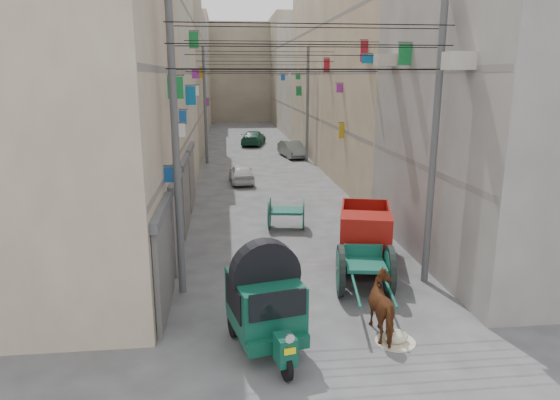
{
  "coord_description": "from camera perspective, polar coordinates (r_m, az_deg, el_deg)",
  "views": [
    {
      "loc": [
        -2.28,
        -7.49,
        6.01
      ],
      "look_at": [
        -0.74,
        6.5,
        2.52
      ],
      "focal_mm": 32.0,
      "sensor_mm": 36.0,
      "label": 1
    }
  ],
  "objects": [
    {
      "name": "distant_car_white",
      "position": [
        28.96,
        -4.42,
        3.04
      ],
      "size": [
        1.53,
        3.37,
        1.12
      ],
      "primitive_type": "imported",
      "rotation": [
        0.0,
        0.0,
        3.2
      ],
      "color": "silver",
      "rests_on": "ground"
    },
    {
      "name": "ac_units",
      "position": [
        16.34,
        15.84,
        18.42
      ],
      "size": [
        0.7,
        6.55,
        3.35
      ],
      "color": "#B7B0A4",
      "rests_on": "ground"
    },
    {
      "name": "overhead_cables",
      "position": [
        22.02,
        -0.36,
        15.9
      ],
      "size": [
        7.4,
        22.52,
        1.12
      ],
      "color": "black",
      "rests_on": "ground"
    },
    {
      "name": "end_cap_building",
      "position": [
        73.53,
        -4.67,
        14.27
      ],
      "size": [
        22.0,
        10.0,
        13.0
      ],
      "primitive_type": "cube",
      "color": "tan",
      "rests_on": "ground"
    },
    {
      "name": "signboards",
      "position": [
        29.35,
        -1.86,
        8.88
      ],
      "size": [
        8.22,
        40.52,
        5.67
      ],
      "color": "#167B36",
      "rests_on": "ground"
    },
    {
      "name": "horse",
      "position": [
        12.32,
        12.07,
        -11.88
      ],
      "size": [
        0.81,
        1.7,
        1.42
      ],
      "primitive_type": "imported",
      "rotation": [
        0.0,
        0.0,
        3.17
      ],
      "color": "brown",
      "rests_on": "ground"
    },
    {
      "name": "tonga_cart",
      "position": [
        14.25,
        9.68,
        -7.89
      ],
      "size": [
        1.71,
        3.38,
        1.46
      ],
      "rotation": [
        0.0,
        0.0,
        -0.15
      ],
      "color": "black",
      "rests_on": "ground"
    },
    {
      "name": "feed_sack",
      "position": [
        12.31,
        13.06,
        -14.93
      ],
      "size": [
        0.59,
        0.47,
        0.29
      ],
      "primitive_type": "ellipsoid",
      "color": "beige",
      "rests_on": "ground"
    },
    {
      "name": "distant_car_green",
      "position": [
        45.26,
        -3.05,
        7.1
      ],
      "size": [
        2.67,
        4.69,
        1.28
      ],
      "primitive_type": "imported",
      "rotation": [
        0.0,
        0.0,
        2.93
      ],
      "color": "#1C533B",
      "rests_on": "ground"
    },
    {
      "name": "auto_rickshaw",
      "position": [
        11.42,
        -1.68,
        -11.33
      ],
      "size": [
        1.96,
        2.84,
        1.93
      ],
      "rotation": [
        0.0,
        0.0,
        0.22
      ],
      "color": "black",
      "rests_on": "ground"
    },
    {
      "name": "utility_poles",
      "position": [
        24.68,
        -0.99,
        9.26
      ],
      "size": [
        7.4,
        22.2,
        8.0
      ],
      "color": "#505052",
      "rests_on": "ground"
    },
    {
      "name": "mini_truck",
      "position": [
        16.24,
        9.69,
        -4.45
      ],
      "size": [
        2.42,
        3.79,
        1.97
      ],
      "rotation": [
        0.0,
        0.0,
        -0.26
      ],
      "color": "black",
      "rests_on": "ground"
    },
    {
      "name": "second_cart",
      "position": [
        20.1,
        0.74,
        -1.44
      ],
      "size": [
        1.64,
        1.5,
        1.28
      ],
      "rotation": [
        0.0,
        0.0,
        -0.16
      ],
      "color": "#125141",
      "rests_on": "ground"
    },
    {
      "name": "shutters_left",
      "position": [
        18.5,
        -11.18,
        -0.47
      ],
      "size": [
        0.18,
        14.4,
        2.88
      ],
      "color": "#515156",
      "rests_on": "ground"
    },
    {
      "name": "building_row_right",
      "position": [
        42.87,
        7.82,
        14.41
      ],
      "size": [
        8.0,
        62.0,
        14.0
      ],
      "color": "#999490",
      "rests_on": "ground"
    },
    {
      "name": "distant_car_grey",
      "position": [
        38.28,
        1.4,
        5.85
      ],
      "size": [
        1.97,
        3.99,
        1.26
      ],
      "primitive_type": "imported",
      "rotation": [
        0.0,
        0.0,
        0.17
      ],
      "color": "#5D625F",
      "rests_on": "ground"
    },
    {
      "name": "building_row_left",
      "position": [
        42.01,
        -14.57,
        14.11
      ],
      "size": [
        8.0,
        62.0,
        14.0
      ],
      "color": "#C6B496",
      "rests_on": "ground"
    }
  ]
}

